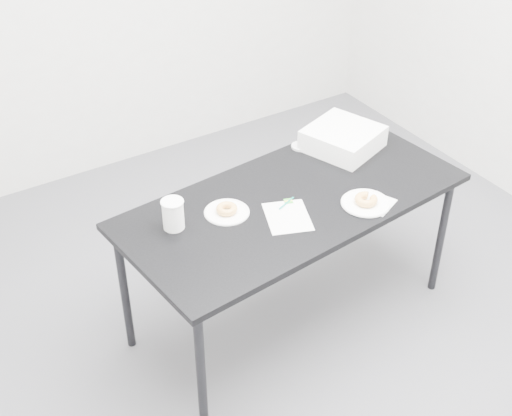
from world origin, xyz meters
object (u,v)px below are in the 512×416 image
pen (286,203)px  plate_far (227,212)px  plate_near (366,203)px  table (292,208)px  donut_far (227,209)px  coffee_cup (173,214)px  scorecard (288,217)px  bakery_box (343,138)px  donut_near (366,199)px

pen → plate_far: pen is taller
plate_near → table: bearing=139.5°
table → donut_far: 0.34m
donut_far → coffee_cup: coffee_cup is taller
scorecard → bakery_box: size_ratio=0.72×
donut_near → plate_far: (-0.58, 0.28, -0.02)m
pen → plate_near: (0.31, -0.20, 0.00)m
plate_near → donut_near: donut_near is taller
donut_near → coffee_cup: coffee_cup is taller
scorecard → donut_far: 0.28m
plate_far → donut_far: size_ratio=2.13×
donut_far → pen: bearing=-18.2°
bakery_box → coffee_cup: bearing=168.5°
pen → scorecard: bearing=-143.0°
donut_far → coffee_cup: (-0.25, 0.03, 0.05)m
table → pen: (-0.05, -0.02, 0.06)m
donut_near → bakery_box: bearing=64.5°
table → pen: size_ratio=15.17×
table → coffee_cup: size_ratio=12.05×
donut_far → coffee_cup: size_ratio=0.68×
plate_far → bakery_box: bakery_box is taller
table → plate_near: 0.35m
plate_near → donut_far: (-0.58, 0.28, 0.02)m
plate_far → plate_near: bearing=-26.1°
pen → donut_far: size_ratio=1.16×
plate_far → donut_near: bearing=-26.1°
plate_near → donut_near: size_ratio=2.13×
plate_near → donut_far: bearing=153.9°
table → coffee_cup: (-0.57, 0.09, 0.13)m
scorecard → donut_near: (0.36, -0.11, 0.03)m
table → coffee_cup: bearing=164.9°
table → scorecard: bearing=-139.1°
table → bakery_box: bearing=21.0°
coffee_cup → donut_near: bearing=-20.7°
plate_near → plate_far: plate_near is taller
plate_far → bakery_box: size_ratio=0.62×
scorecard → pen: (0.05, 0.09, 0.00)m
donut_near → coffee_cup: 0.89m
plate_near → donut_far: size_ratio=2.35×
donut_far → bakery_box: 0.82m
scorecard → donut_near: donut_near is taller
donut_near → coffee_cup: (-0.83, 0.31, 0.04)m
table → coffee_cup: 0.60m
scorecard → donut_near: bearing=4.1°
pen → donut_far: 0.28m
donut_near → donut_far: (-0.58, 0.28, -0.01)m
plate_near → plate_far: size_ratio=1.10×
pen → coffee_cup: (-0.52, 0.12, 0.07)m
pen → coffee_cup: coffee_cup is taller
scorecard → coffee_cup: size_ratio=1.71×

